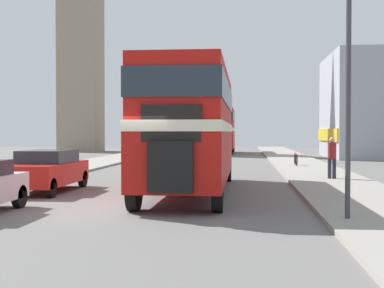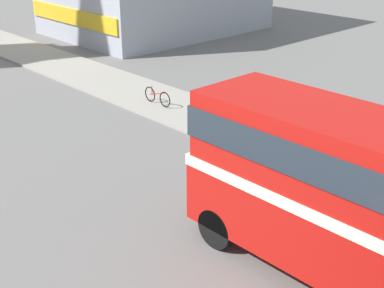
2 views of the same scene
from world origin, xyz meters
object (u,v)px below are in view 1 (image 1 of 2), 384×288
at_px(car_parked_mid, 47,170).
at_px(pedestrian_walking, 332,155).
at_px(bus_distant, 221,127).
at_px(bicycle_on_pavement, 296,159).
at_px(street_lamp, 349,51).
at_px(double_decker_bus, 192,121).

bearing_deg(car_parked_mid, pedestrian_walking, 25.20).
distance_m(bus_distant, bicycle_on_pavement, 21.51).
bearing_deg(street_lamp, bicycle_on_pavement, 87.93).
height_order(double_decker_bus, bus_distant, bus_distant).
height_order(pedestrian_walking, bicycle_on_pavement, pedestrian_walking).
relative_size(double_decker_bus, bicycle_on_pavement, 6.25).
bearing_deg(pedestrian_walking, car_parked_mid, -154.80).
height_order(bus_distant, street_lamp, street_lamp).
bearing_deg(bus_distant, pedestrian_walking, -78.63).
relative_size(double_decker_bus, car_parked_mid, 2.56).
relative_size(car_parked_mid, pedestrian_walking, 2.44).
relative_size(bus_distant, bicycle_on_pavement, 5.43).
distance_m(double_decker_bus, pedestrian_walking, 7.51).
xyz_separation_m(bus_distant, bicycle_on_pavement, (5.35, -20.72, -2.12)).
bearing_deg(bus_distant, car_parked_mid, -97.66).
bearing_deg(pedestrian_walking, bicycle_on_pavement, 94.11).
bearing_deg(street_lamp, bus_distant, 96.51).
height_order(double_decker_bus, pedestrian_walking, double_decker_bus).
bearing_deg(bicycle_on_pavement, car_parked_mid, -125.35).
distance_m(bus_distant, car_parked_mid, 35.24).
distance_m(car_parked_mid, pedestrian_walking, 11.82).
bearing_deg(bus_distant, street_lamp, -83.49).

